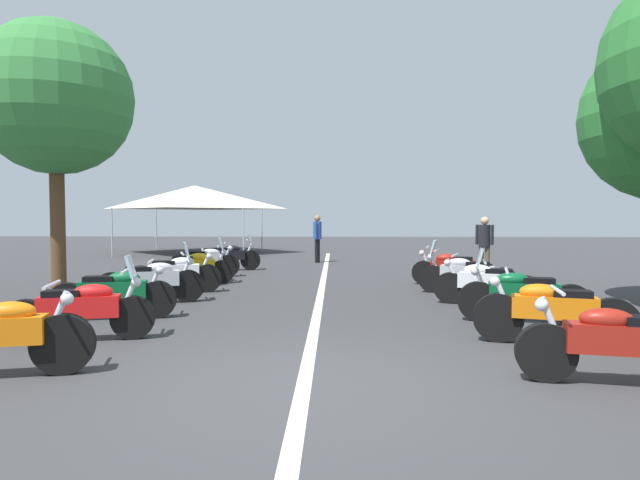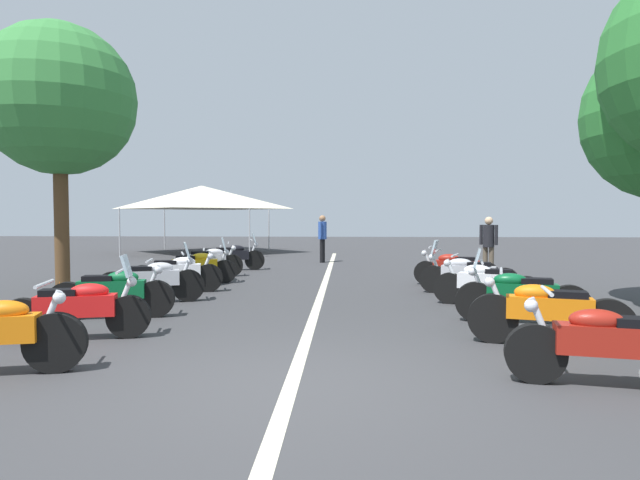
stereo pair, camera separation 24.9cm
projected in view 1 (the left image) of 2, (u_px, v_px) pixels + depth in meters
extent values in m
plane|color=#38383A|center=(303.00, 387.00, 5.41)|extent=(80.00, 80.00, 0.00)
cube|color=beige|center=(321.00, 293.00, 12.01)|extent=(25.80, 0.16, 0.01)
cylinder|color=black|center=(63.00, 344.00, 5.83)|extent=(0.30, 0.69, 0.67)
ellipsoid|color=orange|center=(10.00, 312.00, 5.69)|extent=(0.38, 0.57, 0.22)
cylinder|color=silver|center=(56.00, 317.00, 5.80)|extent=(0.14, 0.30, 0.58)
cylinder|color=silver|center=(52.00, 285.00, 5.77)|extent=(0.61, 0.19, 0.04)
sphere|color=silver|center=(67.00, 299.00, 5.81)|extent=(0.14, 0.14, 0.14)
cylinder|color=black|center=(133.00, 318.00, 7.51)|extent=(0.28, 0.63, 0.61)
cylinder|color=black|center=(25.00, 322.00, 7.21)|extent=(0.28, 0.63, 0.61)
cube|color=red|center=(80.00, 307.00, 7.35)|extent=(0.53, 1.10, 0.30)
ellipsoid|color=red|center=(93.00, 292.00, 7.38)|extent=(0.38, 0.57, 0.22)
cube|color=black|center=(62.00, 294.00, 7.30)|extent=(0.37, 0.53, 0.12)
cylinder|color=silver|center=(128.00, 297.00, 7.48)|extent=(0.14, 0.30, 0.58)
cylinder|color=silver|center=(125.00, 271.00, 7.46)|extent=(0.61, 0.19, 0.04)
sphere|color=silver|center=(136.00, 282.00, 7.50)|extent=(0.14, 0.14, 0.14)
cylinder|color=silver|center=(51.00, 325.00, 7.45)|extent=(0.21, 0.55, 0.08)
cube|color=silver|center=(131.00, 266.00, 7.47)|extent=(0.38, 0.20, 0.32)
cylinder|color=black|center=(157.00, 299.00, 9.06)|extent=(0.27, 0.65, 0.64)
cylinder|color=black|center=(68.00, 302.00, 8.80)|extent=(0.27, 0.65, 0.64)
cube|color=#0C592D|center=(113.00, 290.00, 8.93)|extent=(0.50, 1.13, 0.30)
ellipsoid|color=#0C592D|center=(124.00, 278.00, 8.95)|extent=(0.36, 0.56, 0.22)
cube|color=black|center=(99.00, 280.00, 8.88)|extent=(0.35, 0.52, 0.12)
cylinder|color=silver|center=(154.00, 282.00, 9.04)|extent=(0.13, 0.30, 0.58)
cylinder|color=silver|center=(151.00, 261.00, 9.02)|extent=(0.61, 0.17, 0.04)
sphere|color=silver|center=(160.00, 270.00, 9.05)|extent=(0.14, 0.14, 0.14)
cylinder|color=silver|center=(89.00, 305.00, 9.04)|extent=(0.19, 0.55, 0.08)
cylinder|color=black|center=(188.00, 286.00, 10.76)|extent=(0.36, 0.66, 0.66)
cylinder|color=black|center=(111.00, 289.00, 10.30)|extent=(0.36, 0.66, 0.66)
cube|color=silver|center=(150.00, 278.00, 10.52)|extent=(0.64, 1.13, 0.30)
ellipsoid|color=silver|center=(160.00, 268.00, 10.57)|extent=(0.42, 0.58, 0.22)
cube|color=black|center=(138.00, 270.00, 10.44)|extent=(0.41, 0.54, 0.12)
cylinder|color=silver|center=(185.00, 271.00, 10.73)|extent=(0.17, 0.30, 0.58)
cylinder|color=silver|center=(182.00, 254.00, 10.70)|extent=(0.60, 0.25, 0.04)
sphere|color=silver|center=(190.00, 261.00, 10.75)|extent=(0.14, 0.14, 0.14)
cylinder|color=silver|center=(128.00, 292.00, 10.57)|extent=(0.26, 0.54, 0.08)
cube|color=silver|center=(186.00, 250.00, 10.72)|extent=(0.38, 0.24, 0.32)
cylinder|color=black|center=(207.00, 278.00, 12.16)|extent=(0.30, 0.66, 0.64)
cylinder|color=black|center=(140.00, 280.00, 11.83)|extent=(0.30, 0.66, 0.64)
cube|color=white|center=(174.00, 271.00, 11.99)|extent=(0.55, 1.15, 0.30)
ellipsoid|color=white|center=(182.00, 262.00, 12.02)|extent=(0.38, 0.57, 0.22)
cube|color=black|center=(164.00, 263.00, 11.93)|extent=(0.37, 0.53, 0.12)
cylinder|color=silver|center=(204.00, 265.00, 12.13)|extent=(0.14, 0.30, 0.58)
cylinder|color=silver|center=(202.00, 250.00, 12.11)|extent=(0.61, 0.19, 0.04)
sphere|color=silver|center=(209.00, 256.00, 12.15)|extent=(0.14, 0.14, 0.14)
cylinder|color=silver|center=(154.00, 283.00, 12.08)|extent=(0.22, 0.55, 0.08)
cylinder|color=black|center=(222.00, 272.00, 13.76)|extent=(0.27, 0.62, 0.61)
cylinder|color=black|center=(161.00, 273.00, 13.48)|extent=(0.27, 0.62, 0.61)
cube|color=#EAB214|center=(192.00, 265.00, 13.61)|extent=(0.52, 1.19, 0.30)
ellipsoid|color=#EAB214|center=(199.00, 257.00, 13.64)|extent=(0.36, 0.56, 0.22)
cube|color=black|center=(183.00, 258.00, 13.56)|extent=(0.36, 0.52, 0.12)
cylinder|color=silver|center=(220.00, 260.00, 13.74)|extent=(0.13, 0.30, 0.58)
cylinder|color=silver|center=(218.00, 246.00, 13.71)|extent=(0.61, 0.17, 0.04)
sphere|color=silver|center=(224.00, 252.00, 13.75)|extent=(0.14, 0.14, 0.14)
cylinder|color=silver|center=(174.00, 275.00, 13.72)|extent=(0.19, 0.55, 0.08)
cube|color=silver|center=(221.00, 244.00, 13.72)|extent=(0.38, 0.20, 0.32)
cylinder|color=black|center=(229.00, 265.00, 15.32)|extent=(0.26, 0.65, 0.64)
cylinder|color=black|center=(180.00, 266.00, 15.10)|extent=(0.26, 0.65, 0.64)
cube|color=silver|center=(204.00, 260.00, 15.20)|extent=(0.48, 1.08, 0.30)
ellipsoid|color=silver|center=(211.00, 253.00, 15.22)|extent=(0.36, 0.56, 0.22)
cube|color=black|center=(196.00, 253.00, 15.16)|extent=(0.35, 0.52, 0.12)
cylinder|color=silver|center=(226.00, 255.00, 15.30)|extent=(0.12, 0.30, 0.58)
cylinder|color=silver|center=(225.00, 243.00, 15.28)|extent=(0.62, 0.16, 0.04)
sphere|color=silver|center=(230.00, 248.00, 15.31)|extent=(0.14, 0.14, 0.14)
cylinder|color=silver|center=(190.00, 269.00, 15.32)|extent=(0.18, 0.56, 0.08)
cylinder|color=black|center=(250.00, 260.00, 17.16)|extent=(0.29, 0.66, 0.64)
cylinder|color=black|center=(202.00, 261.00, 16.84)|extent=(0.29, 0.66, 0.64)
cube|color=black|center=(226.00, 255.00, 16.99)|extent=(0.55, 1.20, 0.30)
ellipsoid|color=black|center=(232.00, 249.00, 17.02)|extent=(0.38, 0.57, 0.22)
cube|color=black|center=(219.00, 250.00, 16.94)|extent=(0.37, 0.53, 0.12)
cylinder|color=silver|center=(249.00, 251.00, 17.13)|extent=(0.14, 0.30, 0.58)
cylinder|color=silver|center=(247.00, 240.00, 17.11)|extent=(0.61, 0.19, 0.04)
sphere|color=silver|center=(252.00, 245.00, 17.15)|extent=(0.14, 0.14, 0.14)
cylinder|color=silver|center=(212.00, 263.00, 17.08)|extent=(0.21, 0.55, 0.08)
cube|color=silver|center=(250.00, 238.00, 17.12)|extent=(0.38, 0.20, 0.32)
cylinder|color=black|center=(546.00, 352.00, 5.57)|extent=(0.26, 0.64, 0.62)
cube|color=maroon|center=(625.00, 339.00, 5.39)|extent=(0.51, 1.17, 0.30)
ellipsoid|color=maroon|center=(606.00, 319.00, 5.42)|extent=(0.36, 0.56, 0.22)
cylinder|color=silver|center=(553.00, 324.00, 5.55)|extent=(0.13, 0.30, 0.58)
cylinder|color=silver|center=(557.00, 290.00, 5.52)|extent=(0.62, 0.17, 0.04)
sphere|color=silver|center=(542.00, 305.00, 5.56)|extent=(0.14, 0.14, 0.14)
cylinder|color=black|center=(498.00, 318.00, 7.34)|extent=(0.32, 0.69, 0.68)
cylinder|color=black|center=(613.00, 324.00, 6.91)|extent=(0.32, 0.69, 0.68)
cube|color=orange|center=(554.00, 307.00, 7.12)|extent=(0.57, 1.11, 0.30)
ellipsoid|color=orange|center=(540.00, 292.00, 7.16)|extent=(0.39, 0.57, 0.22)
cube|color=black|center=(572.00, 295.00, 7.04)|extent=(0.38, 0.53, 0.12)
cylinder|color=silver|center=(503.00, 296.00, 7.31)|extent=(0.15, 0.30, 0.58)
cylinder|color=silver|center=(507.00, 270.00, 7.28)|extent=(0.61, 0.21, 0.04)
sphere|color=silver|center=(495.00, 281.00, 7.33)|extent=(0.14, 0.14, 0.14)
cylinder|color=silver|center=(591.00, 333.00, 6.83)|extent=(0.23, 0.55, 0.08)
cylinder|color=black|center=(478.00, 301.00, 8.83)|extent=(0.28, 0.67, 0.66)
cylinder|color=black|center=(572.00, 305.00, 8.47)|extent=(0.28, 0.67, 0.66)
cube|color=#0C592D|center=(524.00, 292.00, 8.64)|extent=(0.52, 1.13, 0.30)
ellipsoid|color=#0C592D|center=(512.00, 279.00, 8.68)|extent=(0.37, 0.56, 0.22)
cube|color=black|center=(539.00, 281.00, 8.58)|extent=(0.36, 0.53, 0.12)
cylinder|color=silver|center=(482.00, 283.00, 8.80)|extent=(0.13, 0.30, 0.58)
cylinder|color=silver|center=(485.00, 262.00, 8.78)|extent=(0.61, 0.18, 0.04)
sphere|color=silver|center=(475.00, 271.00, 8.82)|extent=(0.14, 0.14, 0.14)
cylinder|color=silver|center=(554.00, 312.00, 8.37)|extent=(0.20, 0.55, 0.08)
cube|color=silver|center=(480.00, 257.00, 8.79)|extent=(0.38, 0.20, 0.32)
cylinder|color=black|center=(450.00, 288.00, 10.61)|extent=(0.36, 0.63, 0.62)
cylinder|color=black|center=(526.00, 292.00, 10.03)|extent=(0.36, 0.63, 0.62)
cube|color=white|center=(487.00, 281.00, 10.31)|extent=(0.67, 1.12, 0.30)
ellipsoid|color=white|center=(478.00, 270.00, 10.38)|extent=(0.44, 0.58, 0.22)
cube|color=black|center=(499.00, 272.00, 10.22)|extent=(0.42, 0.54, 0.12)
cylinder|color=silver|center=(453.00, 273.00, 10.57)|extent=(0.17, 0.29, 0.58)
cylinder|color=silver|center=(455.00, 255.00, 10.54)|extent=(0.59, 0.27, 0.04)
sphere|color=silver|center=(447.00, 263.00, 10.61)|extent=(0.14, 0.14, 0.14)
cylinder|color=silver|center=(510.00, 297.00, 9.99)|extent=(0.28, 0.54, 0.08)
cylinder|color=black|center=(432.00, 279.00, 12.12)|extent=(0.34, 0.64, 0.63)
cylinder|color=black|center=(504.00, 282.00, 11.56)|extent=(0.34, 0.64, 0.63)
cube|color=silver|center=(467.00, 272.00, 11.83)|extent=(0.66, 1.20, 0.30)
ellipsoid|color=silver|center=(459.00, 263.00, 11.89)|extent=(0.42, 0.58, 0.22)
cube|color=black|center=(478.00, 265.00, 11.74)|extent=(0.41, 0.54, 0.12)
cylinder|color=silver|center=(435.00, 266.00, 12.09)|extent=(0.16, 0.30, 0.58)
cylinder|color=silver|center=(437.00, 250.00, 12.06)|extent=(0.60, 0.25, 0.04)
sphere|color=silver|center=(430.00, 257.00, 12.12)|extent=(0.14, 0.14, 0.14)
cylinder|color=silver|center=(488.00, 286.00, 11.51)|extent=(0.26, 0.54, 0.08)
cube|color=silver|center=(434.00, 247.00, 12.08)|extent=(0.38, 0.24, 0.32)
cylinder|color=black|center=(424.00, 272.00, 13.60)|extent=(0.28, 0.62, 0.61)
cylinder|color=black|center=(484.00, 274.00, 13.20)|extent=(0.28, 0.62, 0.61)
cube|color=maroon|center=(454.00, 266.00, 13.39)|extent=(0.55, 1.17, 0.30)
ellipsoid|color=maroon|center=(446.00, 258.00, 13.43)|extent=(0.38, 0.57, 0.22)
cube|color=black|center=(463.00, 259.00, 13.32)|extent=(0.37, 0.53, 0.12)
cylinder|color=silver|center=(426.00, 261.00, 13.57)|extent=(0.14, 0.30, 0.58)
cylinder|color=silver|center=(428.00, 247.00, 13.54)|extent=(0.61, 0.19, 0.04)
sphere|color=silver|center=(422.00, 253.00, 13.59)|extent=(0.14, 0.14, 0.14)
cylinder|color=silver|center=(472.00, 278.00, 13.11)|extent=(0.21, 0.55, 0.08)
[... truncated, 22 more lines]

